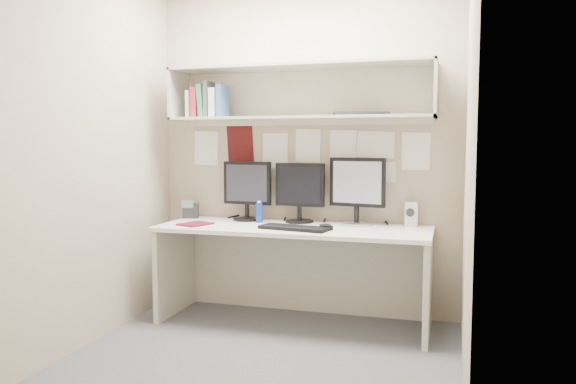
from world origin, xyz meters
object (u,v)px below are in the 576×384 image
(maroon_notebook, at_px, (195,224))
(desk_phone, at_px, (191,211))
(monitor_right, at_px, (357,189))
(desk, at_px, (294,275))
(keyboard, at_px, (294,228))
(speaker, at_px, (411,214))
(monitor_center, at_px, (300,190))
(monitor_left, at_px, (247,188))

(maroon_notebook, height_order, desk_phone, desk_phone)
(monitor_right, bearing_deg, desk, -142.59)
(desk, xyz_separation_m, maroon_notebook, (-0.73, -0.14, 0.37))
(keyboard, bearing_deg, desk_phone, 170.16)
(keyboard, height_order, speaker, speaker)
(monitor_center, bearing_deg, maroon_notebook, -148.29)
(keyboard, height_order, maroon_notebook, keyboard)
(monitor_right, bearing_deg, speaker, 15.61)
(desk, distance_m, monitor_right, 0.80)
(desk, height_order, monitor_right, monitor_right)
(speaker, distance_m, maroon_notebook, 1.60)
(desk, xyz_separation_m, monitor_left, (-0.44, 0.22, 0.62))
(monitor_left, bearing_deg, monitor_right, 4.76)
(desk, height_order, desk_phone, desk_phone)
(desk, height_order, monitor_center, monitor_center)
(monitor_right, distance_m, speaker, 0.43)
(desk, bearing_deg, desk_phone, 166.96)
(desk_phone, bearing_deg, keyboard, -40.24)
(monitor_left, distance_m, monitor_center, 0.43)
(monitor_left, bearing_deg, keyboard, -32.31)
(keyboard, bearing_deg, maroon_notebook, -170.54)
(monitor_right, distance_m, maroon_notebook, 1.24)
(desk, relative_size, speaker, 11.23)
(monitor_center, relative_size, maroon_notebook, 2.03)
(desk_phone, bearing_deg, monitor_left, -19.51)
(monitor_center, bearing_deg, monitor_left, -174.65)
(monitor_center, height_order, maroon_notebook, monitor_center)
(speaker, bearing_deg, desk_phone, 169.69)
(desk_phone, bearing_deg, maroon_notebook, -78.76)
(monitor_left, distance_m, maroon_notebook, 0.52)
(monitor_left, bearing_deg, maroon_notebook, -123.90)
(speaker, bearing_deg, desk, -174.39)
(desk, relative_size, monitor_right, 3.98)
(monitor_left, distance_m, monitor_right, 0.88)
(desk, distance_m, monitor_center, 0.65)
(monitor_center, distance_m, desk_phone, 0.95)
(monitor_left, xyz_separation_m, maroon_notebook, (-0.28, -0.35, -0.25))
(desk_phone, bearing_deg, monitor_center, -19.59)
(monitor_left, relative_size, desk_phone, 3.08)
(monitor_left, bearing_deg, desk_phone, -175.06)
(monitor_center, height_order, speaker, monitor_center)
(keyboard, relative_size, speaker, 2.79)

